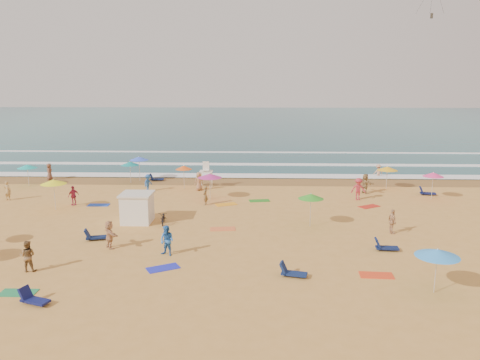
{
  "coord_description": "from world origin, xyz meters",
  "views": [
    {
      "loc": [
        3.87,
        -33.46,
        9.73
      ],
      "look_at": [
        2.53,
        6.0,
        1.5
      ],
      "focal_mm": 35.0,
      "sensor_mm": 36.0,
      "label": 1
    }
  ],
  "objects": [
    {
      "name": "ground",
      "position": [
        0.0,
        0.0,
        0.0
      ],
      "size": [
        220.0,
        220.0,
        0.0
      ],
      "primitive_type": "plane",
      "color": "gold",
      "rests_on": "ground"
    },
    {
      "name": "beach_umbrellas",
      "position": [
        1.64,
        1.56,
        2.09
      ],
      "size": [
        51.15,
        27.05,
        0.74
      ],
      "color": "#FF3886",
      "rests_on": "ground"
    },
    {
      "name": "beachgoers",
      "position": [
        -0.47,
        2.19,
        0.84
      ],
      "size": [
        43.98,
        26.8,
        2.14
      ],
      "color": "tan",
      "rests_on": "ground"
    },
    {
      "name": "bicycle",
      "position": [
        -2.59,
        -2.05,
        0.44
      ],
      "size": [
        0.75,
        1.72,
        0.88
      ],
      "primitive_type": "imported",
      "rotation": [
        0.0,
        0.0,
        0.1
      ],
      "color": "black",
      "rests_on": "ground"
    },
    {
      "name": "lifeguard_stand",
      "position": [
        -0.78,
        9.58,
        1.05
      ],
      "size": [
        1.2,
        1.2,
        2.1
      ],
      "primitive_type": null,
      "color": "white",
      "rests_on": "ground"
    },
    {
      "name": "cabana_roof",
      "position": [
        -4.49,
        -1.75,
        2.06
      ],
      "size": [
        2.2,
        2.2,
        0.12
      ],
      "primitive_type": "cube",
      "color": "silver",
      "rests_on": "cabana"
    },
    {
      "name": "cabana",
      "position": [
        -4.49,
        -1.75,
        1.0
      ],
      "size": [
        2.0,
        2.0,
        2.0
      ],
      "primitive_type": "cube",
      "color": "white",
      "rests_on": "ground"
    },
    {
      "name": "towels",
      "position": [
        1.05,
        -2.93,
        0.01
      ],
      "size": [
        56.76,
        18.99,
        0.03
      ],
      "color": "red",
      "rests_on": "ground"
    },
    {
      "name": "surf_foam",
      "position": [
        0.0,
        21.32,
        0.1
      ],
      "size": [
        200.0,
        18.7,
        0.05
      ],
      "color": "white",
      "rests_on": "ground"
    },
    {
      "name": "ocean",
      "position": [
        0.0,
        84.0,
        0.0
      ],
      "size": [
        220.0,
        140.0,
        0.18
      ],
      "primitive_type": "cube",
      "color": "#0C4756",
      "rests_on": "ground"
    },
    {
      "name": "wet_sand",
      "position": [
        0.0,
        12.5,
        0.01
      ],
      "size": [
        220.0,
        220.0,
        0.0
      ],
      "primitive_type": "plane",
      "color": "olive",
      "rests_on": "ground"
    },
    {
      "name": "loungers",
      "position": [
        4.45,
        -3.69,
        0.17
      ],
      "size": [
        42.33,
        27.75,
        0.34
      ],
      "color": "#0F1B4D",
      "rests_on": "ground"
    }
  ]
}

